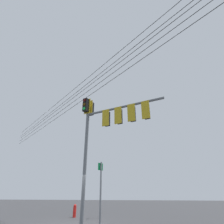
{
  "coord_description": "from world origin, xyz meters",
  "views": [
    {
      "loc": [
        3.38,
        -10.48,
        1.65
      ],
      "look_at": [
        2.31,
        -0.7,
        6.05
      ],
      "focal_mm": 28.5,
      "sensor_mm": 36.0,
      "label": 1
    }
  ],
  "objects": [
    {
      "name": "route_sign_primary",
      "position": [
        1.98,
        -2.28,
        1.67
      ],
      "size": [
        0.18,
        0.27,
        2.87
      ],
      "color": "slate",
      "rests_on": "ground"
    },
    {
      "name": "signal_mast_assembly",
      "position": [
        1.91,
        -0.56,
        5.34
      ],
      "size": [
        4.92,
        2.36,
        7.3
      ],
      "color": "slate",
      "rests_on": "ground"
    },
    {
      "name": "route_sign_secondary",
      "position": [
        1.09,
        3.16,
        1.5
      ],
      "size": [
        0.1,
        0.36,
        2.42
      ],
      "color": "slate",
      "rests_on": "ground"
    },
    {
      "name": "overhead_wire_span",
      "position": [
        -0.42,
        1.0,
        8.47
      ],
      "size": [
        23.69,
        23.09,
        1.8
      ],
      "color": "black"
    },
    {
      "name": "fire_hydrant",
      "position": [
        -0.76,
        3.29,
        0.4
      ],
      "size": [
        0.22,
        0.3,
        0.81
      ],
      "color": "red",
      "rests_on": "ground"
    }
  ]
}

